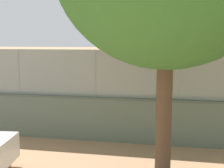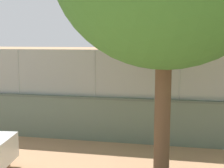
% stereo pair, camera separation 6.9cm
% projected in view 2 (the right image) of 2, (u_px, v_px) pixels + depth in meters
% --- Properties ---
extents(ground_plane, '(260.00, 260.00, 0.00)m').
position_uv_depth(ground_plane, '(119.00, 91.00, 23.60)').
color(ground_plane, tan).
extents(perimeter_wall, '(31.71, 1.00, 1.71)m').
position_uv_depth(perimeter_wall, '(95.00, 118.00, 11.87)').
color(perimeter_wall, slate).
rests_on(perimeter_wall, ground_plane).
extents(fence_panel_on_wall, '(31.13, 0.70, 1.77)m').
position_uv_depth(fence_panel_on_wall, '(95.00, 73.00, 11.63)').
color(fence_panel_on_wall, gray).
rests_on(fence_panel_on_wall, perimeter_wall).
extents(player_at_service_line, '(1.07, 0.69, 1.58)m').
position_uv_depth(player_at_service_line, '(147.00, 98.00, 15.53)').
color(player_at_service_line, navy).
rests_on(player_at_service_line, ground_plane).
extents(player_near_wall_returning, '(0.74, 1.06, 1.62)m').
position_uv_depth(player_near_wall_returning, '(104.00, 75.00, 25.24)').
color(player_near_wall_returning, '#591919').
rests_on(player_near_wall_returning, ground_plane).
extents(sports_ball, '(0.12, 0.12, 0.12)m').
position_uv_depth(sports_ball, '(155.00, 124.00, 14.04)').
color(sports_ball, '#3399D8').
rests_on(sports_ball, ground_plane).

